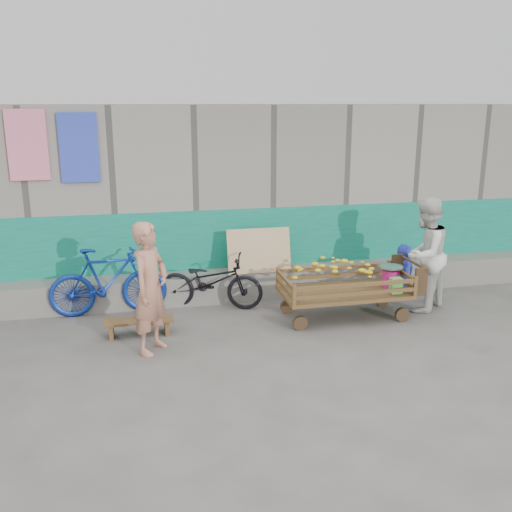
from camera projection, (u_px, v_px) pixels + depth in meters
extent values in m
plane|color=#52504B|center=(275.00, 360.00, 6.93)|extent=(80.00, 80.00, 0.00)
cube|color=gray|center=(220.00, 189.00, 10.41)|extent=(12.00, 3.00, 3.00)
cube|color=#0C786B|center=(236.00, 252.00, 9.19)|extent=(12.00, 0.03, 1.40)
cube|color=slate|center=(239.00, 285.00, 9.09)|extent=(12.00, 0.50, 0.45)
cube|color=tan|center=(259.00, 251.00, 8.88)|extent=(1.00, 0.19, 0.68)
cube|color=pink|center=(27.00, 145.00, 8.08)|extent=(0.55, 0.03, 1.00)
cube|color=blue|center=(79.00, 148.00, 8.24)|extent=(0.55, 0.03, 1.00)
cube|color=brown|center=(344.00, 292.00, 8.24)|extent=(1.82, 0.91, 0.05)
cylinder|color=#352615|center=(300.00, 323.00, 7.84)|extent=(0.20, 0.06, 0.20)
cube|color=brown|center=(294.00, 295.00, 7.61)|extent=(0.05, 0.05, 0.28)
cylinder|color=#352615|center=(287.00, 307.00, 8.47)|extent=(0.20, 0.06, 0.20)
cube|color=brown|center=(278.00, 277.00, 8.41)|extent=(0.05, 0.05, 0.28)
cylinder|color=#352615|center=(402.00, 314.00, 8.15)|extent=(0.20, 0.06, 0.20)
cube|color=brown|center=(415.00, 286.00, 7.98)|extent=(0.05, 0.05, 0.28)
cylinder|color=#352615|center=(382.00, 299.00, 8.78)|extent=(0.20, 0.06, 0.20)
cube|color=brown|center=(389.00, 269.00, 8.78)|extent=(0.05, 0.05, 0.28)
cube|color=brown|center=(356.00, 293.00, 7.80)|extent=(1.76, 0.04, 0.05)
cube|color=brown|center=(356.00, 285.00, 7.77)|extent=(1.76, 0.04, 0.05)
cube|color=brown|center=(334.00, 275.00, 8.61)|extent=(1.76, 0.04, 0.05)
cube|color=brown|center=(335.00, 268.00, 8.57)|extent=(1.76, 0.04, 0.05)
cube|color=brown|center=(286.00, 288.00, 8.02)|extent=(0.04, 0.85, 0.05)
cube|color=brown|center=(286.00, 280.00, 7.99)|extent=(0.04, 0.85, 0.05)
cube|color=brown|center=(401.00, 280.00, 8.39)|extent=(0.04, 0.85, 0.05)
cube|color=brown|center=(402.00, 272.00, 8.36)|extent=(0.04, 0.85, 0.05)
cylinder|color=#352615|center=(414.00, 263.00, 8.36)|extent=(0.04, 0.81, 0.04)
cube|color=#352615|center=(397.00, 267.00, 8.74)|extent=(0.18, 0.04, 0.41)
cube|color=#352615|center=(421.00, 282.00, 8.04)|extent=(0.18, 0.04, 0.41)
ellipsoid|color=yellow|center=(338.00, 276.00, 8.15)|extent=(1.32, 0.71, 0.45)
cylinder|color=#D21D83|center=(390.00, 279.00, 8.34)|extent=(0.24, 0.24, 0.26)
cylinder|color=silver|center=(391.00, 270.00, 8.31)|extent=(0.03, 0.03, 0.06)
cylinder|color=silver|center=(391.00, 267.00, 8.30)|extent=(0.34, 0.34, 0.02)
cube|color=#56C64E|center=(396.00, 286.00, 8.07)|extent=(0.16, 0.12, 0.22)
cube|color=brown|center=(139.00, 320.00, 7.64)|extent=(0.92, 0.27, 0.04)
cube|color=brown|center=(111.00, 331.00, 7.59)|extent=(0.05, 0.26, 0.18)
cube|color=brown|center=(167.00, 326.00, 7.74)|extent=(0.05, 0.26, 0.18)
imported|color=#B7775E|center=(150.00, 288.00, 7.00)|extent=(0.67, 0.72, 1.66)
imported|color=silver|center=(424.00, 255.00, 8.43)|extent=(1.06, 1.01, 1.71)
imported|color=#2635B7|center=(403.00, 271.00, 9.12)|extent=(0.48, 0.37, 0.86)
imported|color=black|center=(210.00, 282.00, 8.61)|extent=(1.68, 1.03, 0.84)
imported|color=#13329C|center=(108.00, 282.00, 8.32)|extent=(1.70, 0.51, 1.02)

